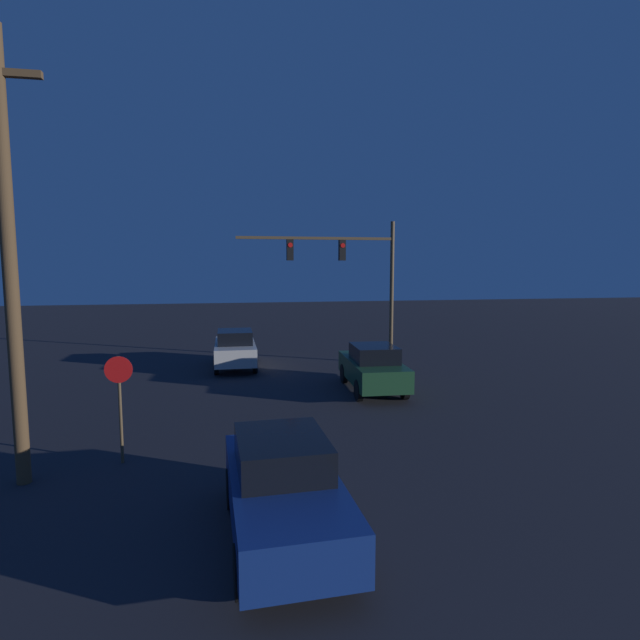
{
  "coord_description": "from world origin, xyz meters",
  "views": [
    {
      "loc": [
        -2.71,
        -0.1,
        4.49
      ],
      "look_at": [
        0.0,
        14.53,
        2.85
      ],
      "focal_mm": 28.0,
      "sensor_mm": 36.0,
      "label": 1
    }
  ],
  "objects_px": {
    "traffic_signal_mast": "(352,268)",
    "utility_pole": "(9,256)",
    "car_near": "(283,488)",
    "car_mid": "(373,367)",
    "stop_sign": "(119,391)",
    "car_far": "(235,349)"
  },
  "relations": [
    {
      "from": "traffic_signal_mast",
      "to": "utility_pole",
      "type": "bearing_deg",
      "value": -132.11
    },
    {
      "from": "car_near",
      "to": "car_mid",
      "type": "distance_m",
      "value": 9.98
    },
    {
      "from": "car_mid",
      "to": "traffic_signal_mast",
      "type": "height_order",
      "value": "traffic_signal_mast"
    },
    {
      "from": "car_mid",
      "to": "stop_sign",
      "type": "bearing_deg",
      "value": -142.55
    },
    {
      "from": "car_near",
      "to": "utility_pole",
      "type": "distance_m",
      "value": 7.04
    },
    {
      "from": "traffic_signal_mast",
      "to": "car_near",
      "type": "bearing_deg",
      "value": -108.45
    },
    {
      "from": "car_near",
      "to": "car_far",
      "type": "height_order",
      "value": "same"
    },
    {
      "from": "car_far",
      "to": "traffic_signal_mast",
      "type": "distance_m",
      "value": 6.24
    },
    {
      "from": "traffic_signal_mast",
      "to": "car_far",
      "type": "bearing_deg",
      "value": 176.45
    },
    {
      "from": "car_near",
      "to": "utility_pole",
      "type": "xyz_separation_m",
      "value": [
        -5.06,
        3.06,
        3.81
      ]
    },
    {
      "from": "car_near",
      "to": "car_far",
      "type": "bearing_deg",
      "value": -89.94
    },
    {
      "from": "car_mid",
      "to": "stop_sign",
      "type": "distance_m",
      "value": 9.18
    },
    {
      "from": "car_near",
      "to": "car_mid",
      "type": "relative_size",
      "value": 1.0
    },
    {
      "from": "car_mid",
      "to": "car_far",
      "type": "relative_size",
      "value": 1.01
    },
    {
      "from": "traffic_signal_mast",
      "to": "car_mid",
      "type": "bearing_deg",
      "value": -94.64
    },
    {
      "from": "car_mid",
      "to": "car_far",
      "type": "xyz_separation_m",
      "value": [
        -4.77,
        4.99,
        0.0
      ]
    },
    {
      "from": "utility_pole",
      "to": "car_mid",
      "type": "bearing_deg",
      "value": 32.91
    },
    {
      "from": "car_near",
      "to": "stop_sign",
      "type": "relative_size",
      "value": 1.71
    },
    {
      "from": "car_near",
      "to": "car_far",
      "type": "relative_size",
      "value": 1.01
    },
    {
      "from": "traffic_signal_mast",
      "to": "utility_pole",
      "type": "relative_size",
      "value": 0.78
    },
    {
      "from": "car_near",
      "to": "utility_pole",
      "type": "bearing_deg",
      "value": -33.45
    },
    {
      "from": "car_mid",
      "to": "utility_pole",
      "type": "bearing_deg",
      "value": -144.8
    }
  ]
}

